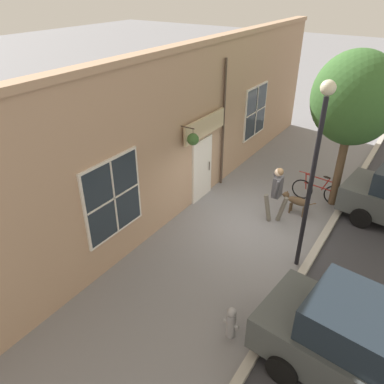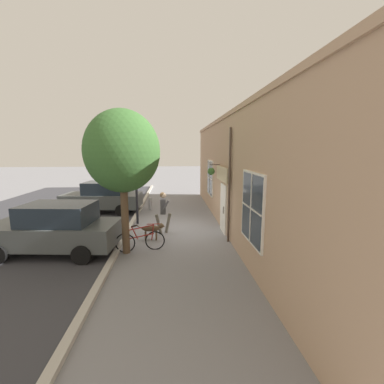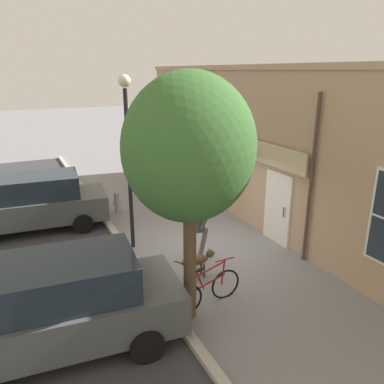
{
  "view_description": "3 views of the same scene",
  "coord_description": "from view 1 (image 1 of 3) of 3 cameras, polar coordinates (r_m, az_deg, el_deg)",
  "views": [
    {
      "loc": [
        3.62,
        -8.89,
        6.52
      ],
      "look_at": [
        -1.14,
        -1.7,
        1.54
      ],
      "focal_mm": 35.0,
      "sensor_mm": 36.0,
      "label": 1
    },
    {
      "loc": [
        0.04,
        11.13,
        3.55
      ],
      "look_at": [
        -0.96,
        -1.66,
        1.44
      ],
      "focal_mm": 24.0,
      "sensor_mm": 36.0,
      "label": 2
    },
    {
      "loc": [
        4.55,
        8.4,
        4.83
      ],
      "look_at": [
        0.14,
        -0.49,
        1.6
      ],
      "focal_mm": 35.0,
      "sensor_mm": 36.0,
      "label": 3
    }
  ],
  "objects": [
    {
      "name": "street_tree_by_curb",
      "position": [
        11.98,
        23.35,
        12.62
      ],
      "size": [
        2.48,
        2.23,
        4.87
      ],
      "color": "brown",
      "rests_on": "ground_plane"
    },
    {
      "name": "leaning_bicycle",
      "position": [
        13.03,
        18.68,
        0.15
      ],
      "size": [
        1.73,
        0.22,
        1.0
      ],
      "color": "black",
      "rests_on": "ground_plane"
    },
    {
      "name": "dog_on_leash",
      "position": [
        12.1,
        15.63,
        -1.29
      ],
      "size": [
        1.12,
        0.28,
        0.69
      ],
      "color": "brown",
      "rests_on": "ground_plane"
    },
    {
      "name": "pedestrian_walking",
      "position": [
        11.27,
        12.83,
        0.38
      ],
      "size": [
        0.7,
        0.55,
        1.8
      ],
      "color": "#6B665B",
      "rests_on": "ground_plane"
    },
    {
      "name": "storefront_facade",
      "position": [
        11.45,
        -0.25,
        9.45
      ],
      "size": [
        0.95,
        18.0,
        5.01
      ],
      "color": "tan",
      "rests_on": "ground_plane"
    },
    {
      "name": "street_lamp",
      "position": [
        8.72,
        18.38,
        5.39
      ],
      "size": [
        0.32,
        0.32,
        4.75
      ],
      "color": "black",
      "rests_on": "ground_plane"
    },
    {
      "name": "ground_plane",
      "position": [
        11.61,
        9.41,
        -4.65
      ],
      "size": [
        90.0,
        90.0,
        0.0
      ],
      "primitive_type": "plane",
      "color": "gray"
    },
    {
      "name": "parked_car_nearest_curb",
      "position": [
        7.69,
        26.45,
        -21.5
      ],
      "size": [
        4.46,
        2.26,
        1.75
      ],
      "color": "#474C4C",
      "rests_on": "ground_plane"
    },
    {
      "name": "fire_hydrant",
      "position": [
        8.13,
        5.98,
        -19.09
      ],
      "size": [
        0.34,
        0.2,
        0.77
      ],
      "color": "#99999E",
      "rests_on": "ground_plane"
    }
  ]
}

